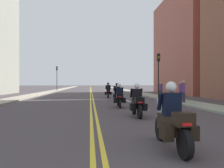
{
  "coord_description": "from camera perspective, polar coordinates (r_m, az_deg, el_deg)",
  "views": [
    {
      "loc": [
        -0.18,
        -0.61,
        1.56
      ],
      "look_at": [
        1.71,
        19.5,
        1.51
      ],
      "focal_mm": 37.68,
      "sensor_mm": 36.0,
      "label": 1
    }
  ],
  "objects": [
    {
      "name": "centreline_yellow_outer",
      "position": [
        48.64,
        -5.01,
        -1.68
      ],
      "size": [
        0.12,
        132.0,
        0.01
      ],
      "primitive_type": "cube",
      "color": "yellow",
      "rests_on": "ground"
    },
    {
      "name": "pedestrian_2",
      "position": [
        18.68,
        17.01,
        -1.8
      ],
      "size": [
        0.32,
        0.41,
        1.79
      ],
      "rotation": [
        0.0,
        0.0,
        1.27
      ],
      "color": "#2B2332",
      "rests_on": "ground"
    },
    {
      "name": "traffic_light_far",
      "position": [
        48.44,
        -13.22,
        2.35
      ],
      "size": [
        0.28,
        0.38,
        4.97
      ],
      "color": "black",
      "rests_on": "ground"
    },
    {
      "name": "motorcycle_3",
      "position": [
        20.03,
        1.24,
        -2.47
      ],
      "size": [
        0.76,
        2.2,
        1.6
      ],
      "rotation": [
        0.0,
        0.0,
        0.0
      ],
      "color": "black",
      "rests_on": "ground"
    },
    {
      "name": "motorcycle_4",
      "position": [
        25.39,
        -0.94,
        -1.85
      ],
      "size": [
        0.77,
        2.12,
        1.66
      ],
      "rotation": [
        0.0,
        0.0,
        -0.03
      ],
      "color": "black",
      "rests_on": "ground"
    },
    {
      "name": "motorcycle_2",
      "position": [
        15.31,
        1.75,
        -3.27
      ],
      "size": [
        0.78,
        2.11,
        1.56
      ],
      "rotation": [
        0.0,
        0.0,
        -0.05
      ],
      "color": "black",
      "rests_on": "ground"
    },
    {
      "name": "pedestrian_1",
      "position": [
        25.42,
        11.7,
        -1.38
      ],
      "size": [
        0.4,
        0.49,
        1.71
      ],
      "rotation": [
        0.0,
        0.0,
        2.16
      ],
      "color": "#212C31",
      "rests_on": "ground"
    },
    {
      "name": "traffic_light_near",
      "position": [
        24.54,
        11.19,
        3.96
      ],
      "size": [
        0.28,
        0.38,
        4.62
      ],
      "color": "black",
      "rests_on": "ground"
    },
    {
      "name": "ground_plane",
      "position": [
        48.64,
        -5.15,
        -1.68
      ],
      "size": [
        264.0,
        264.0,
        0.0
      ],
      "primitive_type": "plane",
      "color": "#453D40"
    },
    {
      "name": "sidewalk_left",
      "position": [
        49.17,
        -13.84,
        -1.6
      ],
      "size": [
        2.06,
        144.0,
        0.12
      ],
      "primitive_type": "cube",
      "color": "#A89D8A",
      "rests_on": "ground"
    },
    {
      "name": "centreline_yellow_inner",
      "position": [
        48.64,
        -5.29,
        -1.68
      ],
      "size": [
        0.12,
        132.0,
        0.01
      ],
      "primitive_type": "cube",
      "color": "yellow",
      "rests_on": "ground"
    },
    {
      "name": "building_right_1",
      "position": [
        39.63,
        19.84,
        9.04
      ],
      "size": [
        9.06,
        17.32,
        15.37
      ],
      "color": "#984D3E",
      "rests_on": "ground"
    },
    {
      "name": "sidewalk_right",
      "position": [
        49.23,
        3.53,
        -1.59
      ],
      "size": [
        2.06,
        144.0,
        0.12
      ],
      "primitive_type": "cube",
      "color": "gray",
      "rests_on": "ground"
    },
    {
      "name": "pedestrian_0",
      "position": [
        21.31,
        16.35,
        -1.63
      ],
      "size": [
        0.42,
        0.48,
        1.74
      ],
      "rotation": [
        0.0,
        0.0,
        0.92
      ],
      "color": "#252630",
      "rests_on": "ground"
    },
    {
      "name": "motorcycle_0",
      "position": [
        5.76,
        14.53,
        -9.03
      ],
      "size": [
        0.76,
        2.27,
        1.61
      ],
      "rotation": [
        0.0,
        0.0,
        0.01
      ],
      "color": "black",
      "rests_on": "ground"
    },
    {
      "name": "motorcycle_1",
      "position": [
        11.1,
        6.11,
        -4.63
      ],
      "size": [
        0.77,
        2.18,
        1.58
      ],
      "rotation": [
        0.0,
        0.0,
        -0.02
      ],
      "color": "black",
      "rests_on": "ground"
    },
    {
      "name": "lane_dashes_white",
      "position": [
        29.84,
        1.14,
        -2.84
      ],
      "size": [
        0.14,
        56.4,
        0.01
      ],
      "color": "silver",
      "rests_on": "ground"
    }
  ]
}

